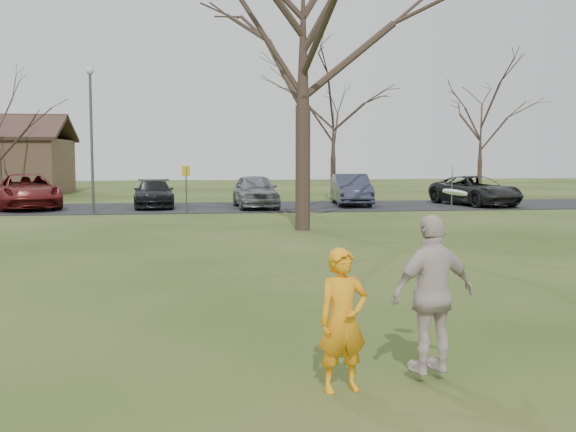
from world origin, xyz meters
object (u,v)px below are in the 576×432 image
(catching_play, at_px, (433,294))
(player_defender, at_px, (343,320))
(car_5, at_px, (351,189))
(lamp_post, at_px, (91,121))
(car_2, at_px, (27,191))
(car_6, at_px, (476,191))
(car_4, at_px, (255,191))
(big_tree, at_px, (303,20))
(car_3, at_px, (154,194))

(catching_play, bearing_deg, player_defender, -171.00)
(car_5, distance_m, lamp_post, 12.83)
(car_2, xyz_separation_m, catching_play, (10.45, -25.81, 0.17))
(car_6, height_order, catching_play, catching_play)
(car_4, height_order, big_tree, big_tree)
(car_3, relative_size, car_5, 0.97)
(catching_play, bearing_deg, big_tree, 86.46)
(car_4, relative_size, catching_play, 2.21)
(car_6, height_order, big_tree, big_tree)
(car_4, bearing_deg, player_defender, -95.17)
(car_5, height_order, catching_play, catching_play)
(car_2, xyz_separation_m, lamp_post, (3.40, -2.82, 3.13))
(lamp_post, height_order, big_tree, big_tree)
(catching_play, xyz_separation_m, lamp_post, (-7.04, 22.99, 2.96))
(car_4, height_order, lamp_post, lamp_post)
(car_3, relative_size, lamp_post, 0.72)
(player_defender, relative_size, car_6, 0.30)
(big_tree, bearing_deg, lamp_post, 136.85)
(player_defender, bearing_deg, car_5, 65.39)
(car_3, bearing_deg, big_tree, -64.93)
(car_3, height_order, catching_play, catching_play)
(player_defender, height_order, big_tree, big_tree)
(catching_play, relative_size, big_tree, 0.15)
(car_3, bearing_deg, catching_play, -83.36)
(car_5, bearing_deg, big_tree, -106.26)
(lamp_post, bearing_deg, car_6, 6.14)
(player_defender, height_order, car_6, player_defender)
(car_4, relative_size, car_6, 0.90)
(car_2, height_order, lamp_post, lamp_post)
(big_tree, bearing_deg, catching_play, -93.54)
(car_3, xyz_separation_m, lamp_post, (-2.43, -2.71, 3.27))
(player_defender, relative_size, car_5, 0.34)
(car_4, xyz_separation_m, car_6, (10.98, 0.04, -0.07))
(car_6, bearing_deg, big_tree, -151.85)
(car_2, relative_size, big_tree, 0.41)
(car_4, xyz_separation_m, car_5, (4.88, 0.99, -0.03))
(player_defender, height_order, car_5, car_5)
(car_3, height_order, big_tree, big_tree)
(car_6, xyz_separation_m, big_tree, (-10.19, -9.46, 6.24))
(car_2, distance_m, car_3, 5.83)
(car_6, distance_m, big_tree, 15.24)
(car_6, xyz_separation_m, lamp_post, (-18.19, -1.96, 3.20))
(catching_play, xyz_separation_m, big_tree, (0.96, 15.49, 5.99))
(catching_play, bearing_deg, car_2, 112.03)
(player_defender, height_order, car_2, car_2)
(player_defender, bearing_deg, car_6, 52.66)
(car_5, bearing_deg, player_defender, -98.03)
(car_3, relative_size, car_4, 0.97)
(car_2, bearing_deg, lamp_post, -58.07)
(car_4, relative_size, car_5, 1.00)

